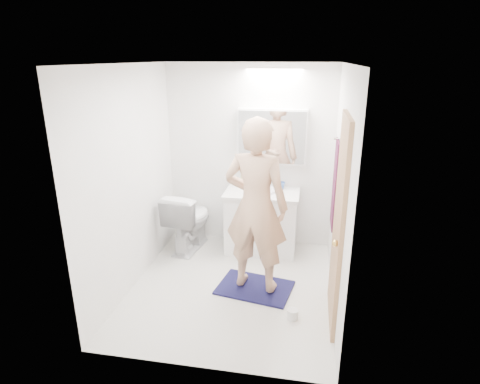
% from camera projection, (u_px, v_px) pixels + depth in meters
% --- Properties ---
extents(floor, '(2.50, 2.50, 0.00)m').
position_uv_depth(floor, '(232.00, 287.00, 4.46)').
color(floor, silver).
rests_on(floor, ground).
extents(ceiling, '(2.50, 2.50, 0.00)m').
position_uv_depth(ceiling, '(230.00, 64.00, 3.68)').
color(ceiling, white).
rests_on(ceiling, floor).
extents(wall_back, '(2.50, 0.00, 2.50)m').
position_uv_depth(wall_back, '(250.00, 157.00, 5.24)').
color(wall_back, white).
rests_on(wall_back, floor).
extents(wall_front, '(2.50, 0.00, 2.50)m').
position_uv_depth(wall_front, '(198.00, 237.00, 2.91)').
color(wall_front, white).
rests_on(wall_front, floor).
extents(wall_left, '(0.00, 2.50, 2.50)m').
position_uv_depth(wall_left, '(131.00, 180.00, 4.26)').
color(wall_left, white).
rests_on(wall_left, floor).
extents(wall_right, '(0.00, 2.50, 2.50)m').
position_uv_depth(wall_right, '(340.00, 192.00, 3.89)').
color(wall_right, white).
rests_on(wall_right, floor).
extents(vanity_cabinet, '(0.90, 0.55, 0.78)m').
position_uv_depth(vanity_cabinet, '(261.00, 223.00, 5.20)').
color(vanity_cabinet, white).
rests_on(vanity_cabinet, floor).
extents(countertop, '(0.95, 0.58, 0.04)m').
position_uv_depth(countertop, '(262.00, 193.00, 5.07)').
color(countertop, silver).
rests_on(countertop, vanity_cabinet).
extents(sink_basin, '(0.36, 0.36, 0.03)m').
position_uv_depth(sink_basin, '(262.00, 190.00, 5.08)').
color(sink_basin, white).
rests_on(sink_basin, countertop).
extents(faucet, '(0.02, 0.02, 0.16)m').
position_uv_depth(faucet, '(264.00, 181.00, 5.24)').
color(faucet, silver).
rests_on(faucet, countertop).
extents(medicine_cabinet, '(0.88, 0.14, 0.70)m').
position_uv_depth(medicine_cabinet, '(272.00, 136.00, 5.02)').
color(medicine_cabinet, white).
rests_on(medicine_cabinet, wall_back).
extents(mirror_panel, '(0.84, 0.01, 0.66)m').
position_uv_depth(mirror_panel, '(272.00, 138.00, 4.95)').
color(mirror_panel, silver).
rests_on(mirror_panel, medicine_cabinet).
extents(toilet, '(0.57, 0.85, 0.81)m').
position_uv_depth(toilet, '(189.00, 220.00, 5.25)').
color(toilet, white).
rests_on(toilet, floor).
extents(bath_rug, '(0.88, 0.68, 0.02)m').
position_uv_depth(bath_rug, '(255.00, 288.00, 4.42)').
color(bath_rug, '#12143A').
rests_on(bath_rug, floor).
extents(person, '(0.75, 0.56, 1.87)m').
position_uv_depth(person, '(256.00, 207.00, 4.11)').
color(person, tan).
rests_on(person, bath_rug).
extents(door, '(0.04, 0.80, 2.00)m').
position_uv_depth(door, '(339.00, 224.00, 3.63)').
color(door, tan).
rests_on(door, wall_right).
extents(door_knob, '(0.06, 0.06, 0.06)m').
position_uv_depth(door_knob, '(335.00, 243.00, 3.38)').
color(door_knob, gold).
rests_on(door_knob, door).
extents(towel, '(0.02, 0.42, 1.00)m').
position_uv_depth(towel, '(335.00, 184.00, 4.44)').
color(towel, '#121239').
rests_on(towel, wall_right).
extents(towel_hook, '(0.07, 0.02, 0.02)m').
position_uv_depth(towel_hook, '(337.00, 139.00, 4.27)').
color(towel_hook, silver).
rests_on(towel_hook, wall_right).
extents(soap_bottle_a, '(0.13, 0.13, 0.24)m').
position_uv_depth(soap_bottle_a, '(243.00, 179.00, 5.21)').
color(soap_bottle_a, beige).
rests_on(soap_bottle_a, countertop).
extents(soap_bottle_b, '(0.10, 0.10, 0.18)m').
position_uv_depth(soap_bottle_b, '(247.00, 180.00, 5.24)').
color(soap_bottle_b, '#61A2D1').
rests_on(soap_bottle_b, countertop).
extents(toothbrush_cup, '(0.12, 0.12, 0.09)m').
position_uv_depth(toothbrush_cup, '(281.00, 186.00, 5.16)').
color(toothbrush_cup, '#3B64B3').
rests_on(toothbrush_cup, countertop).
extents(toilet_paper_roll, '(0.11, 0.11, 0.10)m').
position_uv_depth(toilet_paper_roll, '(293.00, 314.00, 3.91)').
color(toilet_paper_roll, silver).
rests_on(toilet_paper_roll, floor).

